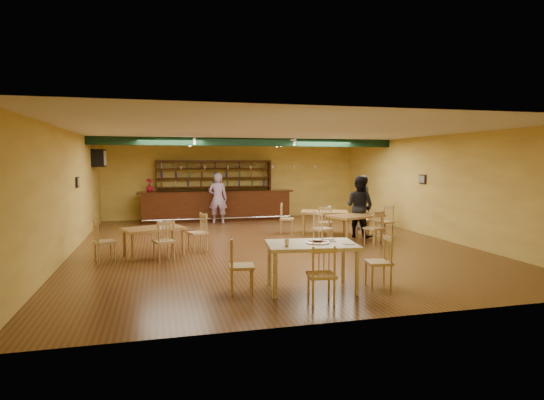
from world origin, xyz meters
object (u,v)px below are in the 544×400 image
object	(u,v)px
dining_table_d	(355,228)
patron_right_a	(360,207)
dining_table_b	(324,223)
near_table	(311,267)
bar_counter	(217,206)
dining_table_c	(154,242)
patron_bar	(218,198)

from	to	relation	value
dining_table_d	patron_right_a	bearing A→B (deg)	35.92
dining_table_b	near_table	world-z (taller)	near_table
bar_counter	dining_table_c	distance (m)	6.36
dining_table_d	patron_right_a	size ratio (longest dim) A/B	0.82
dining_table_b	dining_table_c	bearing A→B (deg)	-138.83
bar_counter	patron_right_a	size ratio (longest dim) A/B	3.17
dining_table_d	near_table	world-z (taller)	near_table
dining_table_c	patron_right_a	world-z (taller)	patron_right_a
near_table	dining_table_b	bearing A→B (deg)	74.13
bar_counter	patron_bar	xyz separation A→B (m)	(-0.06, -0.83, 0.35)
patron_bar	patron_right_a	xyz separation A→B (m)	(3.69, -3.89, -0.01)
near_table	patron_bar	distance (m)	8.75
bar_counter	dining_table_c	xyz separation A→B (m)	(-2.26, -5.94, -0.22)
patron_bar	dining_table_b	bearing A→B (deg)	144.20
bar_counter	patron_bar	bearing A→B (deg)	-94.13
dining_table_c	patron_right_a	size ratio (longest dim) A/B	0.75
bar_counter	dining_table_b	world-z (taller)	bar_counter
patron_bar	patron_right_a	size ratio (longest dim) A/B	1.01
dining_table_b	dining_table_d	bearing A→B (deg)	-54.39
bar_counter	dining_table_d	bearing A→B (deg)	-58.63
dining_table_b	dining_table_d	xyz separation A→B (m)	(0.40, -1.39, 0.02)
bar_counter	dining_table_d	world-z (taller)	bar_counter
dining_table_b	patron_right_a	world-z (taller)	patron_right_a
bar_counter	patron_bar	world-z (taller)	patron_bar
dining_table_c	near_table	xyz separation A→B (m)	(2.71, -3.60, 0.07)
dining_table_d	patron_right_a	xyz separation A→B (m)	(0.40, 0.59, 0.54)
patron_bar	dining_table_c	bearing A→B (deg)	77.87
dining_table_c	dining_table_d	size ratio (longest dim) A/B	0.91
dining_table_c	patron_bar	xyz separation A→B (m)	(2.20, 5.12, 0.57)
dining_table_c	dining_table_b	bearing A→B (deg)	1.82
near_table	patron_right_a	xyz separation A→B (m)	(3.19, 4.83, 0.50)
dining_table_b	patron_right_a	bearing A→B (deg)	-25.49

